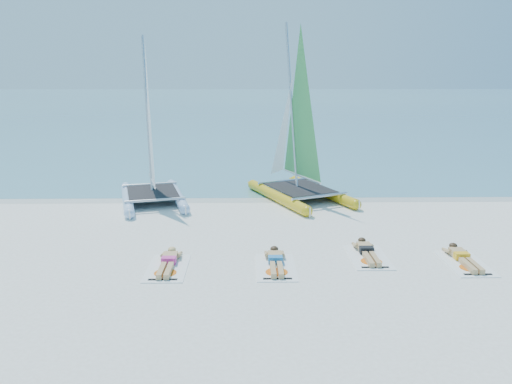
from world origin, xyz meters
The scene contains 13 objects.
ground centered at (0.00, 0.00, 0.00)m, with size 140.00×140.00×0.00m, color white.
sea centered at (0.00, 63.00, 0.01)m, with size 140.00×115.00×0.01m, color #71BABD.
wet_sand_strip centered at (0.00, 5.50, 0.00)m, with size 140.00×1.40×0.01m, color silver.
catamaran_blue centered at (-4.15, 5.10, 1.91)m, with size 3.38×5.11×6.40m.
catamaran_yellow centered at (1.35, 5.85, 2.18)m, with size 4.26×5.62×6.92m.
towel_a centered at (-2.53, -1.61, 0.01)m, with size 1.00×1.85×0.02m, color white.
sunbather_a centered at (-2.53, -1.42, 0.12)m, with size 0.37×1.73×0.26m.
towel_b centered at (0.23, -1.60, 0.01)m, with size 1.00×1.85×0.02m, color white.
sunbather_b centered at (0.23, -1.41, 0.12)m, with size 0.37×1.73×0.26m.
towel_c centered at (2.75, -0.94, 0.01)m, with size 1.00×1.85×0.02m, color white.
sunbather_c centered at (2.75, -0.75, 0.12)m, with size 0.37×1.73×0.26m.
towel_d centered at (5.16, -1.43, 0.01)m, with size 1.00×1.85×0.02m, color white.
sunbather_d centered at (5.16, -1.23, 0.12)m, with size 0.37×1.73×0.26m.
Camera 1 is at (-0.47, -13.48, 4.89)m, focal length 35.00 mm.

